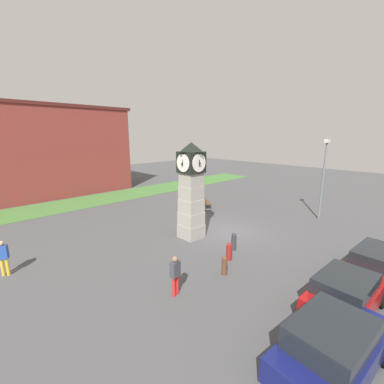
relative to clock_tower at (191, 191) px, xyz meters
The scene contains 14 objects.
ground_plane 3.93m from the clock_tower, 20.74° to the right, with size 75.77×75.77×0.00m, color #4C4C4F.
clock_tower is the anchor object (origin of this frame).
bollard_near_tower 5.24m from the clock_tower, 114.57° to the right, with size 0.26×0.26×0.87m.
bollard_mid_row 4.31m from the clock_tower, 100.52° to the right, with size 0.30×0.30×0.91m.
bollard_far_row 3.84m from the clock_tower, 81.36° to the right, with size 0.28×0.28×0.98m.
car_navy_sedan 10.19m from the clock_tower, 111.60° to the right, with size 4.20×2.15×1.61m.
car_near_tower 9.06m from the clock_tower, 94.93° to the right, with size 3.98×1.97×1.48m.
car_by_building 9.78m from the clock_tower, 75.00° to the right, with size 4.29×2.29×1.53m.
bench 7.20m from the clock_tower, 35.84° to the left, with size 1.33×1.62×0.90m.
pedestrian_crossing_lot 9.66m from the clock_tower, 164.15° to the left, with size 0.47×0.40×1.66m.
pedestrian_by_cars 6.24m from the clock_tower, 139.64° to the right, with size 0.43×0.30×1.66m.
street_lamp_far_side 10.20m from the clock_tower, 23.82° to the right, with size 0.50×0.24×5.88m.
warehouse_blue_far 19.66m from the clock_tower, 103.78° to the left, with size 20.21×7.43×9.04m.
grass_verge_far 13.33m from the clock_tower, 93.76° to the left, with size 45.46×4.53×0.04m, color #477A38.
Camera 1 is at (-12.70, -9.88, 6.23)m, focal length 24.00 mm.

